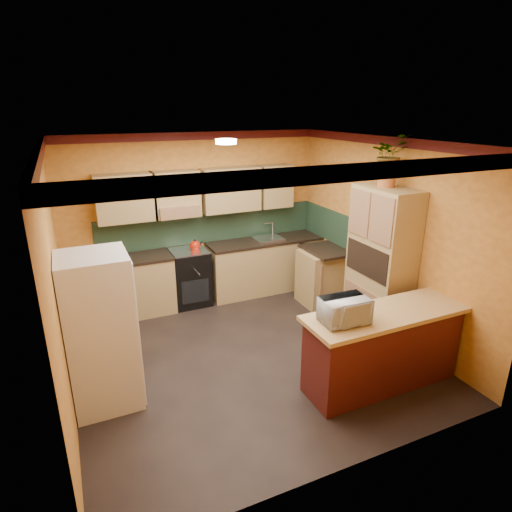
{
  "coord_description": "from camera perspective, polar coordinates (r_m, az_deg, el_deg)",
  "views": [
    {
      "loc": [
        -1.89,
        -4.49,
        3.07
      ],
      "look_at": [
        0.34,
        0.45,
        1.17
      ],
      "focal_mm": 30.0,
      "sensor_mm": 36.0,
      "label": 1
    }
  ],
  "objects": [
    {
      "name": "room_shell",
      "position": [
        5.24,
        -2.42,
        8.52
      ],
      "size": [
        4.24,
        4.24,
        2.72
      ],
      "color": "black",
      "rests_on": "ground"
    },
    {
      "name": "fridge",
      "position": [
        4.8,
        -20.01,
        -9.47
      ],
      "size": [
        0.68,
        0.66,
        1.7
      ],
      "primitive_type": "cube",
      "color": "white",
      "rests_on": "ground"
    },
    {
      "name": "sink",
      "position": [
        7.32,
        1.59,
        2.37
      ],
      "size": [
        0.48,
        0.4,
        0.03
      ],
      "primitive_type": "cube",
      "color": "silver",
      "rests_on": "countertop_back"
    },
    {
      "name": "microwave",
      "position": [
        4.57,
        11.71,
        -7.11
      ],
      "size": [
        0.5,
        0.35,
        0.27
      ],
      "primitive_type": "imported",
      "rotation": [
        0.0,
        0.0,
        -0.05
      ],
      "color": "white",
      "rests_on": "bar_top"
    },
    {
      "name": "base_cabinets_right",
      "position": [
        7.07,
        9.22,
        -2.75
      ],
      "size": [
        0.6,
        0.8,
        0.88
      ],
      "primitive_type": "cube",
      "color": "tan",
      "rests_on": "ground"
    },
    {
      "name": "countertop_back",
      "position": [
        7.04,
        -4.1,
        1.33
      ],
      "size": [
        3.65,
        0.62,
        0.04
      ],
      "primitive_type": "cube",
      "color": "black",
      "rests_on": "base_cabinets_back"
    },
    {
      "name": "base_cabinets_back",
      "position": [
        7.19,
        -4.02,
        -2.16
      ],
      "size": [
        3.65,
        0.6,
        0.88
      ],
      "primitive_type": "cube",
      "color": "tan",
      "rests_on": "ground"
    },
    {
      "name": "fern",
      "position": [
        5.7,
        17.33,
        12.84
      ],
      "size": [
        0.49,
        0.44,
        0.49
      ],
      "primitive_type": "imported",
      "rotation": [
        0.0,
        0.0,
        0.13
      ],
      "color": "tan",
      "rests_on": "fern_pot"
    },
    {
      "name": "breakfast_bar",
      "position": [
        5.19,
        16.46,
        -11.98
      ],
      "size": [
        1.8,
        0.55,
        0.88
      ],
      "primitive_type": "cube",
      "color": "#521613",
      "rests_on": "ground"
    },
    {
      "name": "stove",
      "position": [
        7.01,
        -8.81,
        -2.79
      ],
      "size": [
        0.58,
        0.58,
        0.91
      ],
      "primitive_type": "cube",
      "color": "black",
      "rests_on": "ground"
    },
    {
      "name": "countertop_right",
      "position": [
        6.92,
        9.43,
        0.79
      ],
      "size": [
        0.62,
        0.8,
        0.04
      ],
      "primitive_type": "cube",
      "color": "black",
      "rests_on": "base_cabinets_right"
    },
    {
      "name": "fern_pot",
      "position": [
        5.75,
        17.0,
        9.6
      ],
      "size": [
        0.22,
        0.22,
        0.16
      ],
      "primitive_type": "cylinder",
      "color": "#B05C2A",
      "rests_on": "pantry"
    },
    {
      "name": "pantry",
      "position": [
        5.99,
        16.26,
        -1.18
      ],
      "size": [
        0.48,
        0.9,
        2.1
      ],
      "primitive_type": "cube",
      "color": "tan",
      "rests_on": "ground"
    },
    {
      "name": "kettle",
      "position": [
        6.81,
        -8.12,
        1.44
      ],
      "size": [
        0.22,
        0.22,
        0.18
      ],
      "primitive_type": null,
      "rotation": [
        0.0,
        0.0,
        0.38
      ],
      "color": "#A91C0B",
      "rests_on": "stove"
    },
    {
      "name": "bar_top",
      "position": [
        4.97,
        16.96,
        -7.39
      ],
      "size": [
        1.9,
        0.65,
        0.05
      ],
      "primitive_type": "cube",
      "color": "tan",
      "rests_on": "breakfast_bar"
    }
  ]
}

